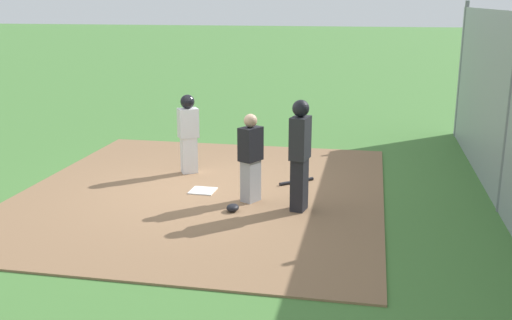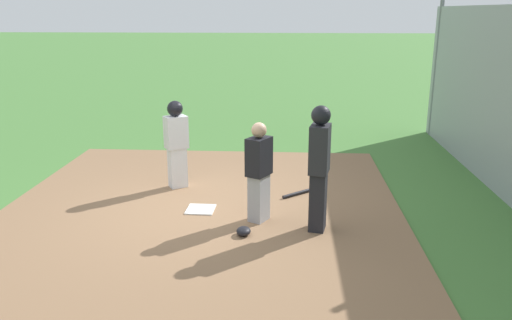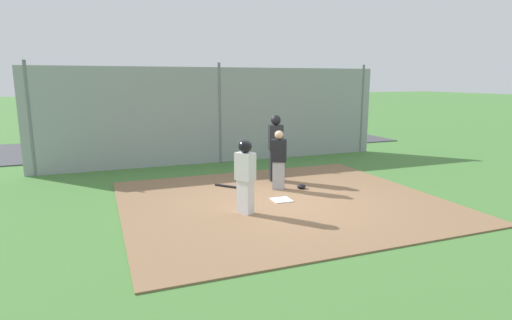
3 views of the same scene
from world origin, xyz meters
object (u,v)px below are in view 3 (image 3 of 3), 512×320
home_plate (282,200)px  parked_car_blue (132,135)px  umpire (276,146)px  runner (245,172)px  parked_car_red (267,127)px  catcher (279,159)px  catcher_mask (301,186)px  baseball_bat (227,186)px  parked_car_silver (196,130)px

home_plate → parked_car_blue: 9.19m
home_plate → umpire: bearing=-109.4°
runner → parked_car_red: bearing=32.7°
runner → catcher: bearing=14.4°
home_plate → catcher_mask: catcher_mask is taller
catcher → catcher_mask: 0.93m
baseball_bat → parked_car_blue: size_ratio=0.18×
baseball_bat → parked_car_blue: parked_car_blue is taller
home_plate → catcher_mask: 1.20m
catcher_mask → baseball_bat: bearing=-25.3°
parked_car_red → catcher: bearing=63.7°
parked_car_silver → home_plate: bearing=-99.4°
baseball_bat → parked_car_silver: size_ratio=0.17×
catcher → baseball_bat: catcher is taller
umpire → catcher_mask: size_ratio=7.61×
parked_car_silver → parked_car_blue: same height
parked_car_silver → parked_car_blue: size_ratio=1.05×
home_plate → catcher: bearing=-110.1°
baseball_bat → parked_car_silver: 7.79m
home_plate → parked_car_silver: 9.33m
home_plate → baseball_bat: (0.83, -1.60, 0.02)m
umpire → parked_car_red: 7.99m
runner → baseball_bat: runner is taller
parked_car_silver → parked_car_blue: 2.81m
catcher → parked_car_blue: size_ratio=0.36×
umpire → parked_car_blue: size_ratio=0.43×
home_plate → parked_car_red: parked_car_red is taller
runner → baseball_bat: bearing=50.4°
parked_car_red → parked_car_silver: same height
home_plate → parked_car_blue: bearing=-73.5°
runner → parked_car_blue: (1.50, -9.39, -0.30)m
umpire → runner: (1.75, 2.42, -0.09)m
runner → baseball_bat: size_ratio=2.10×
baseball_bat → parked_car_red: size_ratio=0.17×
home_plate → catcher: catcher is taller
baseball_bat → parked_car_red: (-4.31, -7.68, 0.55)m
catcher_mask → parked_car_red: parked_car_red is taller
home_plate → parked_car_blue: parked_car_blue is taller
catcher → parked_car_silver: size_ratio=0.34×
baseball_bat → catcher_mask: bearing=23.5°
catcher → catcher_mask: size_ratio=6.31×
umpire → runner: bearing=-24.5°
umpire → runner: size_ratio=1.16×
catcher → parked_car_silver: 8.36m
umpire → parked_car_red: (-2.84, -7.46, -0.39)m
catcher → parked_car_red: catcher is taller
home_plate → umpire: size_ratio=0.24×
catcher → parked_car_red: (-3.13, -8.32, -0.19)m
runner → umpire: bearing=21.8°
home_plate → parked_car_blue: size_ratio=0.10×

